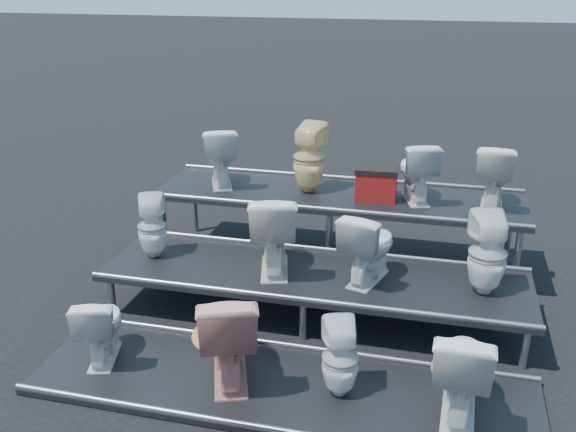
% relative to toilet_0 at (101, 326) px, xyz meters
% --- Properties ---
extents(ground, '(80.00, 80.00, 0.00)m').
position_rel_toilet_0_xyz_m(ground, '(1.62, 1.30, -0.38)').
color(ground, black).
rests_on(ground, ground).
extents(tier_front, '(4.20, 1.20, 0.06)m').
position_rel_toilet_0_xyz_m(tier_front, '(1.62, 0.00, -0.35)').
color(tier_front, black).
rests_on(tier_front, ground).
extents(tier_mid, '(4.20, 1.20, 0.46)m').
position_rel_toilet_0_xyz_m(tier_mid, '(1.62, 1.30, -0.15)').
color(tier_mid, black).
rests_on(tier_mid, ground).
extents(tier_back, '(4.20, 1.20, 0.86)m').
position_rel_toilet_0_xyz_m(tier_back, '(1.62, 2.60, 0.05)').
color(tier_back, black).
rests_on(tier_back, ground).
extents(toilet_0, '(0.52, 0.70, 0.64)m').
position_rel_toilet_0_xyz_m(toilet_0, '(0.00, 0.00, 0.00)').
color(toilet_0, silver).
rests_on(toilet_0, tier_front).
extents(toilet_1, '(0.74, 0.95, 0.85)m').
position_rel_toilet_0_xyz_m(toilet_1, '(1.17, 0.00, 0.11)').
color(toilet_1, tan).
rests_on(toilet_1, tier_front).
extents(toilet_2, '(0.38, 0.38, 0.66)m').
position_rel_toilet_0_xyz_m(toilet_2, '(2.11, 0.00, 0.01)').
color(toilet_2, silver).
rests_on(toilet_2, tier_front).
extents(toilet_3, '(0.47, 0.79, 0.79)m').
position_rel_toilet_0_xyz_m(toilet_3, '(3.04, 0.00, 0.07)').
color(toilet_3, silver).
rests_on(toilet_3, tier_front).
extents(toilet_4, '(0.39, 0.39, 0.66)m').
position_rel_toilet_0_xyz_m(toilet_4, '(-0.09, 1.30, 0.41)').
color(toilet_4, silver).
rests_on(toilet_4, tier_mid).
extents(toilet_5, '(0.64, 0.89, 0.82)m').
position_rel_toilet_0_xyz_m(toilet_5, '(1.21, 1.30, 0.49)').
color(toilet_5, silver).
rests_on(toilet_5, tier_mid).
extents(toilet_6, '(0.58, 0.78, 0.71)m').
position_rel_toilet_0_xyz_m(toilet_6, '(2.15, 1.30, 0.44)').
color(toilet_6, silver).
rests_on(toilet_6, tier_mid).
extents(toilet_7, '(0.42, 0.43, 0.78)m').
position_rel_toilet_0_xyz_m(toilet_7, '(3.24, 1.30, 0.47)').
color(toilet_7, silver).
rests_on(toilet_7, tier_mid).
extents(toilet_8, '(0.63, 0.79, 0.71)m').
position_rel_toilet_0_xyz_m(toilet_8, '(0.21, 2.60, 0.83)').
color(toilet_8, silver).
rests_on(toilet_8, tier_back).
extents(toilet_9, '(0.44, 0.44, 0.80)m').
position_rel_toilet_0_xyz_m(toilet_9, '(1.28, 2.60, 0.88)').
color(toilet_9, beige).
rests_on(toilet_9, tier_back).
extents(toilet_10, '(0.56, 0.75, 0.68)m').
position_rel_toilet_0_xyz_m(toilet_10, '(2.49, 2.60, 0.82)').
color(toilet_10, silver).
rests_on(toilet_10, tier_back).
extents(toilet_11, '(0.44, 0.72, 0.71)m').
position_rel_toilet_0_xyz_m(toilet_11, '(3.32, 2.60, 0.83)').
color(toilet_11, silver).
rests_on(toilet_11, tier_back).
extents(red_crate, '(0.46, 0.38, 0.32)m').
position_rel_toilet_0_xyz_m(red_crate, '(2.07, 2.54, 0.64)').
color(red_crate, maroon).
rests_on(red_crate, tier_back).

